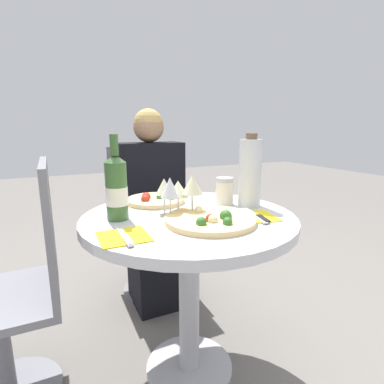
{
  "coord_description": "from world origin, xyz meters",
  "views": [
    {
      "loc": [
        -0.47,
        -1.02,
        1.04
      ],
      "look_at": [
        -0.01,
        -0.05,
        0.81
      ],
      "focal_mm": 28.0,
      "sensor_mm": 36.0,
      "label": 1
    }
  ],
  "objects_px": {
    "dining_table": "(189,247)",
    "pizza_large": "(211,219)",
    "wine_bottle": "(116,188)",
    "chair_behind_diner": "(148,222)",
    "tall_carafe": "(250,173)",
    "seated_diner": "(155,218)",
    "chair_empty_side": "(18,292)"
  },
  "relations": [
    {
      "from": "pizza_large",
      "to": "wine_bottle",
      "type": "relative_size",
      "value": 1.06
    },
    {
      "from": "dining_table",
      "to": "wine_bottle",
      "type": "relative_size",
      "value": 2.66
    },
    {
      "from": "dining_table",
      "to": "tall_carafe",
      "type": "bearing_deg",
      "value": 1.22
    },
    {
      "from": "dining_table",
      "to": "wine_bottle",
      "type": "height_order",
      "value": "wine_bottle"
    },
    {
      "from": "seated_diner",
      "to": "pizza_large",
      "type": "height_order",
      "value": "seated_diner"
    },
    {
      "from": "chair_behind_diner",
      "to": "pizza_large",
      "type": "relative_size",
      "value": 2.82
    },
    {
      "from": "dining_table",
      "to": "pizza_large",
      "type": "distance_m",
      "value": 0.2
    },
    {
      "from": "dining_table",
      "to": "tall_carafe",
      "type": "xyz_separation_m",
      "value": [
        0.29,
        0.01,
        0.28
      ]
    },
    {
      "from": "seated_diner",
      "to": "tall_carafe",
      "type": "bearing_deg",
      "value": 109.03
    },
    {
      "from": "chair_behind_diner",
      "to": "chair_empty_side",
      "type": "distance_m",
      "value": 0.92
    },
    {
      "from": "pizza_large",
      "to": "wine_bottle",
      "type": "xyz_separation_m",
      "value": [
        -0.29,
        0.18,
        0.11
      ]
    },
    {
      "from": "dining_table",
      "to": "chair_behind_diner",
      "type": "xyz_separation_m",
      "value": [
        0.07,
        0.79,
        -0.14
      ]
    },
    {
      "from": "pizza_large",
      "to": "tall_carafe",
      "type": "xyz_separation_m",
      "value": [
        0.26,
        0.13,
        0.13
      ]
    },
    {
      "from": "pizza_large",
      "to": "seated_diner",
      "type": "bearing_deg",
      "value": 86.89
    },
    {
      "from": "dining_table",
      "to": "chair_behind_diner",
      "type": "bearing_deg",
      "value": 85.06
    },
    {
      "from": "seated_diner",
      "to": "pizza_large",
      "type": "distance_m",
      "value": 0.8
    },
    {
      "from": "dining_table",
      "to": "seated_diner",
      "type": "height_order",
      "value": "seated_diner"
    },
    {
      "from": "chair_empty_side",
      "to": "pizza_large",
      "type": "height_order",
      "value": "chair_empty_side"
    },
    {
      "from": "dining_table",
      "to": "pizza_large",
      "type": "height_order",
      "value": "pizza_large"
    },
    {
      "from": "seated_diner",
      "to": "tall_carafe",
      "type": "relative_size",
      "value": 3.73
    },
    {
      "from": "dining_table",
      "to": "chair_empty_side",
      "type": "height_order",
      "value": "chair_empty_side"
    },
    {
      "from": "dining_table",
      "to": "wine_bottle",
      "type": "bearing_deg",
      "value": 168.17
    },
    {
      "from": "chair_empty_side",
      "to": "pizza_large",
      "type": "relative_size",
      "value": 2.82
    },
    {
      "from": "wine_bottle",
      "to": "tall_carafe",
      "type": "relative_size",
      "value": 1.0
    },
    {
      "from": "chair_behind_diner",
      "to": "pizza_large",
      "type": "xyz_separation_m",
      "value": [
        -0.04,
        -0.91,
        0.29
      ]
    },
    {
      "from": "seated_diner",
      "to": "wine_bottle",
      "type": "relative_size",
      "value": 3.71
    },
    {
      "from": "chair_behind_diner",
      "to": "tall_carafe",
      "type": "relative_size",
      "value": 2.99
    },
    {
      "from": "pizza_large",
      "to": "tall_carafe",
      "type": "bearing_deg",
      "value": 27.14
    },
    {
      "from": "wine_bottle",
      "to": "chair_empty_side",
      "type": "bearing_deg",
      "value": 160.77
    },
    {
      "from": "chair_behind_diner",
      "to": "pizza_large",
      "type": "distance_m",
      "value": 0.96
    },
    {
      "from": "dining_table",
      "to": "pizza_large",
      "type": "xyz_separation_m",
      "value": [
        0.03,
        -0.13,
        0.15
      ]
    },
    {
      "from": "chair_empty_side",
      "to": "wine_bottle",
      "type": "bearing_deg",
      "value": -109.23
    }
  ]
}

